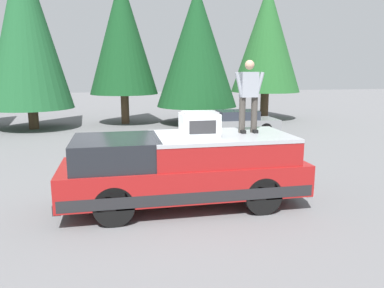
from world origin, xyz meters
TOP-DOWN VIEW (x-y plane):
  - ground_plane at (0.00, 0.00)m, footprint 90.00×90.00m
  - pickup_truck at (-0.22, -0.67)m, footprint 2.01×5.54m
  - compressor_unit at (-0.39, -1.00)m, footprint 0.65×0.84m
  - person_on_truck_bed at (-0.09, -2.24)m, footprint 0.29×0.72m
  - parked_car_grey at (8.86, -4.91)m, footprint 1.64×4.10m
  - conifer_far_left at (13.82, -8.42)m, footprint 4.23×4.23m
  - conifer_left at (12.83, -3.82)m, footprint 4.60×4.60m
  - conifer_center_left at (13.66, 0.27)m, footprint 3.86×3.86m
  - conifer_center_right at (12.60, 5.11)m, footprint 4.29×4.29m

SIDE VIEW (x-z plane):
  - ground_plane at x=0.00m, z-range 0.00..0.00m
  - parked_car_grey at x=8.86m, z-range 0.00..1.16m
  - pickup_truck at x=-0.22m, z-range 0.05..1.70m
  - compressor_unit at x=-0.39m, z-range 1.65..2.21m
  - person_on_truck_bed at x=-0.09m, z-range 1.71..3.40m
  - conifer_left at x=12.83m, z-range 0.50..8.22m
  - conifer_far_left at x=13.82m, z-range 0.86..9.05m
  - conifer_center_left at x=13.66m, z-range 0.85..9.12m
  - conifer_center_right at x=12.60m, z-range 0.54..9.89m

